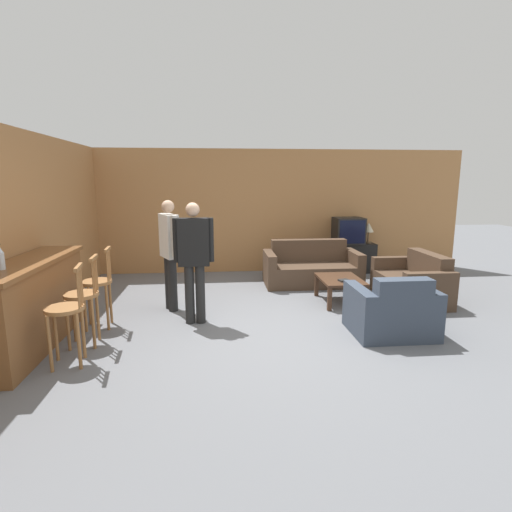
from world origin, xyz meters
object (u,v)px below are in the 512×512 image
Objects in this scene: couch_far at (311,269)px; tv_unit at (347,258)px; tv at (348,231)px; bar_chair_near at (67,315)px; armchair_near at (392,313)px; book_on_table at (344,280)px; coffee_table at (340,282)px; bar_chair_far at (98,287)px; table_lamp at (369,228)px; bar_chair_mid at (83,300)px; loveseat_right at (413,283)px; person_by_window at (170,249)px; person_by_counter at (194,256)px; bottle at (0,258)px.

couch_far is 1.37m from tv_unit.
bar_chair_near is at bearing -137.13° from tv.
book_on_table is at bearing 101.59° from armchair_near.
bar_chair_far is at bearing -167.54° from coffee_table.
couch_far is at bearing -147.50° from table_lamp.
coffee_table is at bearing -110.96° from tv_unit.
bar_chair_near is 1.00× the size of bar_chair_mid.
tv reaches higher than loveseat_right.
person_by_window is (-3.91, -0.14, 0.66)m from loveseat_right.
bar_chair_near is 1.77m from person_by_counter.
loveseat_right is 1.27m from book_on_table.
loveseat_right is 2.24m from tv.
bottle is at bearing -149.65° from person_by_counter.
person_by_counter is at bearing -166.57° from book_on_table.
couch_far is 1.86m from loveseat_right.
person_by_window is (-2.92, 1.29, 0.65)m from armchair_near.
person_by_window reaches higher than table_lamp.
bar_chair_near reaches higher than book_on_table.
loveseat_right is at bearing 2.12° from person_by_window.
person_by_counter is at bearing -137.06° from tv.
bar_chair_mid reaches higher than tv_unit.
table_lamp is (0.44, 0.00, 0.04)m from tv.
person_by_window reaches higher than loveseat_right.
bar_chair_far is 3.59m from book_on_table.
bar_chair_near reaches higher than table_lamp.
bar_chair_far reaches higher than couch_far.
tv is 6.40m from bottle.
bar_chair_mid is at bearing -163.54° from loveseat_right.
loveseat_right is 1.22× the size of tv_unit.
person_by_counter is at bearing -137.03° from tv_unit.
tv_unit is at bearing 70.60° from book_on_table.
coffee_table is at bearing 12.46° from bar_chair_far.
loveseat_right is 0.84× the size of person_by_window.
loveseat_right is 2.16m from tv_unit.
bar_chair_far is 3.92m from couch_far.
person_by_window is (-3.94, -2.26, 0.00)m from table_lamp.
person_by_window is at bearing 37.39° from bar_chair_far.
loveseat_right is at bearing 19.13° from bottle.
book_on_table is 2.40m from person_by_counter.
loveseat_right is (1.42, -1.20, -0.00)m from couch_far.
book_on_table is (-1.24, -0.22, 0.13)m from loveseat_right.
bar_chair_far reaches higher than coffee_table.
bar_chair_mid is at bearing 89.99° from bar_chair_near.
loveseat_right is 3.18× the size of table_lamp.
loveseat_right is 1.24m from coffee_table.
bottle reaches higher than armchair_near.
bar_chair_far is 0.94× the size of tv_unit.
tv_unit is at bearing 42.97° from person_by_counter.
couch_far is at bearing 43.01° from bar_chair_near.
person_by_counter reaches higher than loveseat_right.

